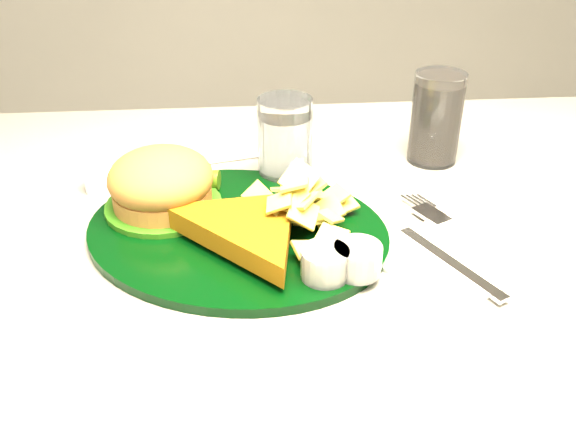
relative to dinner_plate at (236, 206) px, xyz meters
name	(u,v)px	position (x,y,z in m)	size (l,w,h in m)	color
dinner_plate	(236,206)	(0.00, 0.00, 0.00)	(0.34, 0.28, 0.08)	black
water_glass	(285,140)	(0.06, 0.14, 0.02)	(0.07, 0.07, 0.11)	silver
cola_glass	(436,118)	(0.27, 0.17, 0.02)	(0.07, 0.07, 0.12)	black
fork_napkin	(447,256)	(0.22, -0.07, -0.03)	(0.15, 0.19, 0.01)	white
spoon	(175,231)	(-0.07, 0.01, -0.03)	(0.04, 0.14, 0.01)	white
ramekin	(100,181)	(-0.17, 0.12, -0.03)	(0.04, 0.04, 0.03)	white
wrapped_straw	(210,162)	(-0.04, 0.19, -0.04)	(0.19, 0.07, 0.01)	white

